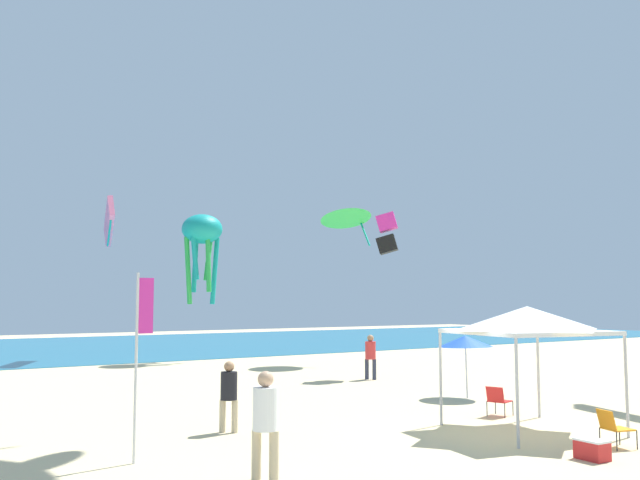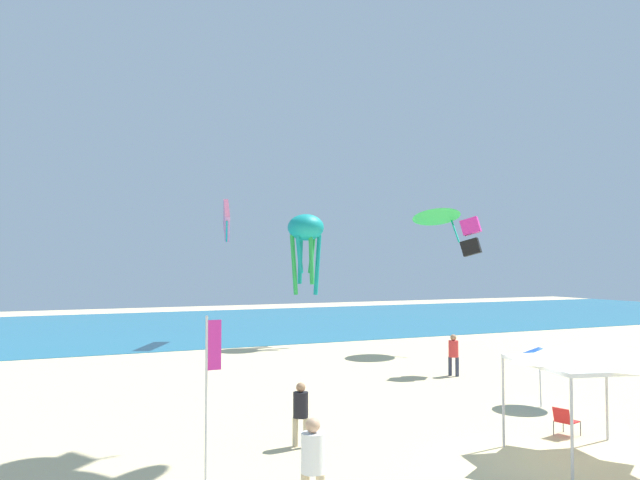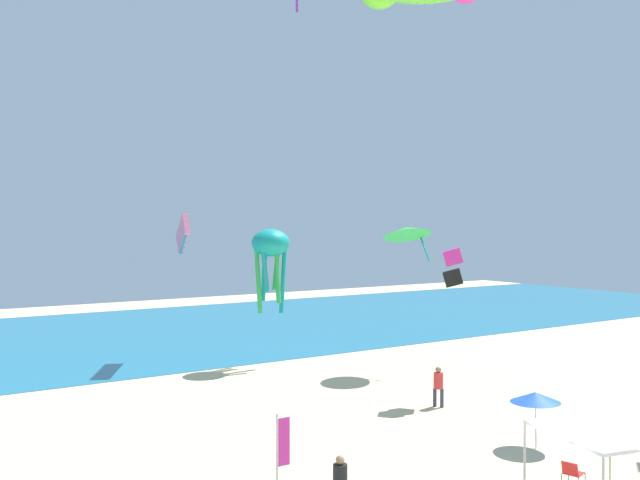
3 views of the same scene
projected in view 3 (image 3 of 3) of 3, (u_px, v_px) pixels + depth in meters
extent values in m
cube|color=teal|center=(133.00, 334.00, 50.19)|extent=(120.00, 29.40, 0.02)
cylinder|color=#B7B7BC|center=(525.00, 464.00, 19.41)|extent=(0.07, 0.07, 2.33)
cylinder|color=#B7B7BC|center=(610.00, 451.00, 20.47)|extent=(0.07, 0.07, 2.33)
cube|color=silver|center=(607.00, 431.00, 18.48)|extent=(3.78, 3.75, 0.10)
pyramid|color=silver|center=(607.00, 419.00, 18.47)|extent=(3.71, 3.68, 0.58)
cylinder|color=silver|center=(536.00, 420.00, 24.34)|extent=(0.07, 0.09, 2.00)
cone|color=blue|center=(535.00, 397.00, 24.33)|extent=(1.79, 1.79, 0.42)
cylinder|color=black|center=(585.00, 479.00, 20.81)|extent=(0.02, 0.02, 0.40)
cylinder|color=black|center=(568.00, 475.00, 21.15)|extent=(0.02, 0.02, 0.40)
cylinder|color=black|center=(562.00, 480.00, 20.77)|extent=(0.02, 0.02, 0.40)
cube|color=red|center=(573.00, 473.00, 20.78)|extent=(0.64, 0.64, 0.03)
cube|color=red|center=(570.00, 469.00, 20.56)|extent=(0.26, 0.51, 0.41)
cube|color=#E02D9E|center=(284.00, 442.00, 15.49)|extent=(0.30, 0.02, 1.10)
cylinder|color=#33384C|center=(442.00, 398.00, 29.85)|extent=(0.16, 0.16, 0.82)
cylinder|color=#33384C|center=(435.00, 397.00, 29.98)|extent=(0.16, 0.16, 0.82)
cylinder|color=red|center=(438.00, 381.00, 29.90)|extent=(0.43, 0.43, 0.71)
sphere|color=#A87A56|center=(438.00, 370.00, 29.89)|extent=(0.27, 0.27, 0.27)
cylinder|color=black|center=(340.00, 476.00, 18.59)|extent=(0.40, 0.40, 0.67)
sphere|color=#A87A56|center=(340.00, 460.00, 18.58)|extent=(0.25, 0.25, 0.25)
ellipsoid|color=teal|center=(271.00, 243.00, 38.81)|extent=(2.18, 2.18, 1.59)
cylinder|color=teal|center=(265.00, 271.00, 38.19)|extent=(0.45, 0.39, 2.33)
cylinder|color=green|center=(278.00, 277.00, 38.29)|extent=(0.28, 0.55, 2.96)
cylinder|color=teal|center=(283.00, 282.00, 38.95)|extent=(0.58, 0.41, 3.60)
cylinder|color=green|center=(276.00, 270.00, 39.49)|extent=(0.45, 0.39, 2.33)
cylinder|color=teal|center=(264.00, 276.00, 39.41)|extent=(0.28, 0.55, 2.96)
cylinder|color=green|center=(258.00, 282.00, 38.76)|extent=(0.58, 0.41, 3.60)
cone|color=green|center=(407.00, 231.00, 37.51)|extent=(3.27, 3.29, 1.26)
cylinder|color=teal|center=(424.00, 247.00, 37.87)|extent=(0.43, 1.34, 1.58)
cube|color=#E02D9E|center=(453.00, 257.00, 31.24)|extent=(1.22, 1.22, 0.88)
cube|color=black|center=(453.00, 278.00, 31.26)|extent=(1.22, 1.22, 0.88)
cube|color=pink|center=(183.00, 234.00, 40.03)|extent=(1.30, 4.13, 2.51)
cube|color=teal|center=(183.00, 243.00, 40.04)|extent=(0.93, 3.12, 1.41)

